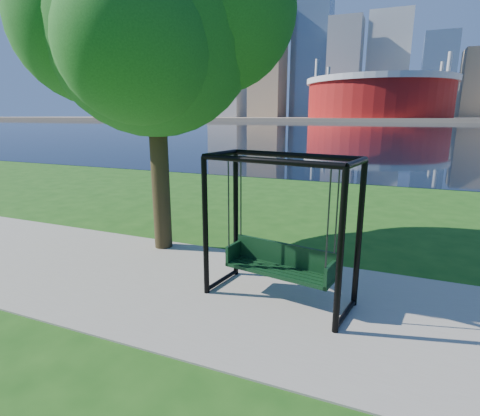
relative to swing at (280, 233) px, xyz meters
The scene contains 8 objects.
ground 1.41m from the swing, 149.41° to the left, with size 900.00×900.00×0.00m, color #1E5114.
path 1.36m from the swing, 166.76° to the right, with size 120.00×4.00×0.03m, color #9E937F.
river 102.37m from the swing, 90.34° to the left, with size 900.00×180.00×0.02m, color black.
far_bank 306.36m from the swing, 90.11° to the left, with size 900.00×228.00×2.00m, color #937F60.
stadium 235.96m from the swing, 92.58° to the left, with size 83.00×83.00×32.00m.
skyline 321.66m from the swing, 90.87° to the left, with size 392.00×66.00×96.50m.
swing is the anchor object (origin of this frame).
park_tree 5.37m from the swing, 155.74° to the left, with size 5.88×5.31×7.30m.
Camera 1 is at (2.27, -6.16, 3.13)m, focal length 28.00 mm.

